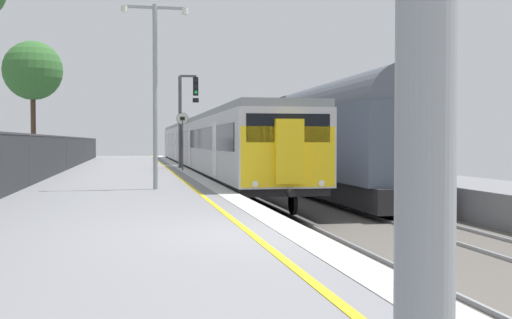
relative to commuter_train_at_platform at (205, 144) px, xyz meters
The scene contains 7 objects.
ground 28.72m from the commuter_train_at_platform, 88.91° to the right, with size 17.40×110.00×1.21m.
commuter_train_at_platform is the anchor object (origin of this frame).
freight_train_adjacent_track 7.20m from the commuter_train_at_platform, 56.13° to the right, with size 2.60×29.42×4.83m.
signal_gantry 4.27m from the commuter_train_at_platform, 112.59° to the right, with size 1.10×0.24×5.04m.
speed_limit_sign 6.86m from the commuter_train_at_platform, 105.66° to the right, with size 0.59×0.08×2.87m.
platform_lamp_mid 19.45m from the commuter_train_at_platform, 100.69° to the right, with size 2.00×0.20×5.56m.
background_tree_centre 11.71m from the commuter_train_at_platform, 162.30° to the left, with size 3.66×3.66×7.66m.
Camera 1 is at (-2.15, -10.06, 1.45)m, focal length 45.38 mm.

